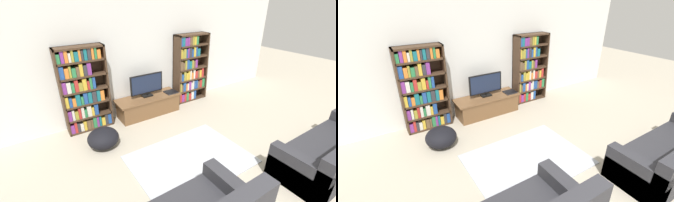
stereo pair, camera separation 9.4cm
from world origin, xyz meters
TOP-DOWN VIEW (x-y plane):
  - wall_back at (0.00, 4.23)m, footprint 8.80×0.06m
  - bookshelf_left at (-1.27, 4.04)m, footprint 0.90×0.30m
  - bookshelf_right at (1.34, 4.04)m, footprint 0.90×0.30m
  - tv_stand at (0.08, 3.90)m, footprint 1.50×0.54m
  - television at (0.08, 3.94)m, footprint 0.79×0.16m
  - laptop at (0.65, 3.82)m, footprint 0.29×0.25m
  - area_rug at (-0.12, 2.07)m, footprint 1.95×1.41m
  - couch_right_sofa at (1.68, 0.72)m, footprint 2.07×0.83m
  - beanbag_ottoman at (-1.22, 3.23)m, footprint 0.56×0.56m

SIDE VIEW (x-z plane):
  - area_rug at x=-0.12m, z-range 0.00..0.02m
  - beanbag_ottoman at x=-1.22m, z-range 0.00..0.36m
  - tv_stand at x=0.08m, z-range 0.00..0.43m
  - couch_right_sofa at x=1.68m, z-range -0.11..0.62m
  - laptop at x=0.65m, z-range 0.43..0.46m
  - television at x=0.08m, z-range 0.45..0.97m
  - bookshelf_right at x=1.34m, z-range -0.02..1.69m
  - bookshelf_left at x=-1.27m, z-range -0.01..1.70m
  - wall_back at x=0.00m, z-range 0.00..2.60m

